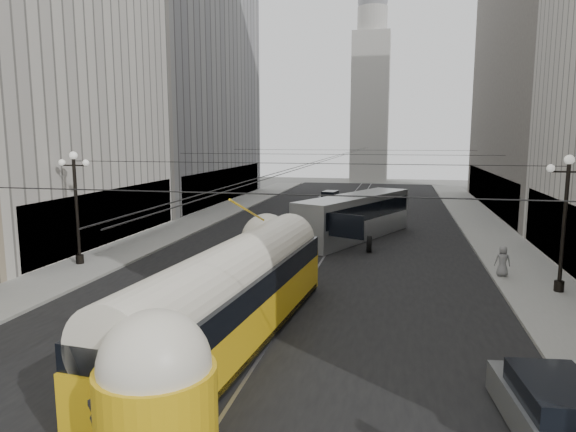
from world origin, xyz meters
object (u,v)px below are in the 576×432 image
at_px(city_bus, 355,215).
at_px(sedan_grey, 555,413).
at_px(streetcar, 233,294).
at_px(pedestrian_sidewalk_right, 503,261).

height_order(city_bus, sedan_grey, city_bus).
xyz_separation_m(city_bus, sedan_grey, (6.95, -24.10, -1.06)).
bearing_deg(streetcar, pedestrian_sidewalk_right, 45.07).
xyz_separation_m(streetcar, pedestrian_sidewalk_right, (11.00, 11.03, -0.85)).
bearing_deg(pedestrian_sidewalk_right, sedan_grey, 83.01).
xyz_separation_m(city_bus, pedestrian_sidewalk_right, (8.43, -9.09, -0.79)).
bearing_deg(sedan_grey, city_bus, 106.09).
height_order(streetcar, city_bus, streetcar).
relative_size(streetcar, city_bus, 1.29).
bearing_deg(city_bus, pedestrian_sidewalk_right, -47.16).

